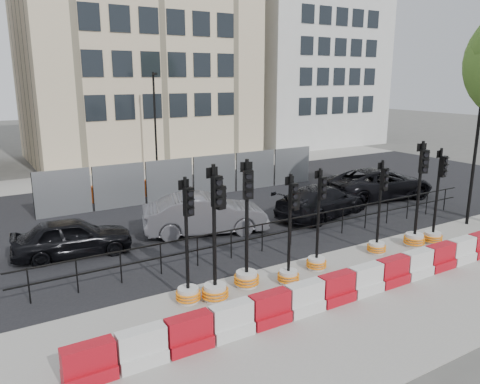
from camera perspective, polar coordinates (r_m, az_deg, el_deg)
ground at (r=15.65m, az=8.87°, el=-7.78°), size 120.00×120.00×0.00m
sidewalk_near at (r=13.69m, az=17.10°, el=-11.47°), size 40.00×6.00×0.02m
road at (r=21.17m, az=-3.35°, el=-1.82°), size 40.00×14.00×0.03m
sidewalk_far at (r=29.23m, az=-11.66°, el=2.28°), size 40.00×4.00×0.02m
building_cream at (r=35.13m, az=-12.68°, el=18.87°), size 15.00×10.06×18.00m
building_white at (r=42.40m, az=7.83°, el=16.79°), size 12.00×9.06×16.00m
kerb_railing at (r=16.29m, az=6.25°, el=-4.24°), size 18.00×0.04×1.00m
heras_fencing at (r=23.17m, az=-7.60°, el=1.24°), size 14.33×1.72×2.00m
lamp_post_far at (r=27.99m, az=-10.29°, el=8.50°), size 0.12×0.56×6.00m
lamp_post_near at (r=20.14m, az=26.89°, el=5.23°), size 0.12×0.56×6.00m
barrier_row at (r=13.67m, az=16.58°, el=-9.84°), size 16.75×0.50×0.80m
traffic_signal_a at (r=12.31m, az=-6.35°, el=-10.35°), size 0.66×0.66×3.35m
traffic_signal_b at (r=12.30m, az=-3.00°, el=-9.42°), size 0.72×0.72×3.65m
traffic_signal_c at (r=13.09m, az=0.83°, el=-8.48°), size 0.71×0.71×3.63m
traffic_signal_d at (r=13.36m, az=6.04°, el=-8.03°), size 0.63×0.63×3.18m
traffic_signal_e at (r=14.44m, az=9.39°, el=-6.91°), size 0.62×0.62×3.15m
traffic_signal_f at (r=16.15m, az=16.49°, el=-4.67°), size 0.62×0.62×3.15m
traffic_signal_g at (r=17.22m, az=20.64°, el=-3.83°), size 0.72×0.72×3.67m
traffic_signal_h at (r=17.78m, az=22.60°, el=-3.65°), size 0.67×0.67×3.39m
car_a at (r=16.28m, az=-19.74°, el=-5.18°), size 2.37×4.11×1.28m
car_b at (r=17.48m, az=-4.26°, el=-2.70°), size 4.17×5.48×1.51m
car_c at (r=19.88m, az=9.93°, el=-1.07°), size 3.99×5.52×1.36m
car_d at (r=23.48m, az=16.64°, el=1.00°), size 3.93×5.99×1.47m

